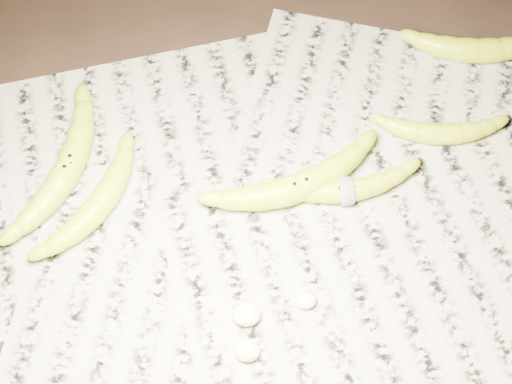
{
  "coord_description": "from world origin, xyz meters",
  "views": [
    {
      "loc": [
        -0.04,
        -0.41,
        0.87
      ],
      "look_at": [
        -0.02,
        0.02,
        0.05
      ],
      "focal_mm": 50.0,
      "sensor_mm": 36.0,
      "label": 1
    }
  ],
  "objects_px": {
    "banana_left_b": "(99,203)",
    "banana_taped": "(346,190)",
    "banana_center": "(299,186)",
    "banana_left_a": "(68,166)",
    "banana_upper_a": "(441,133)",
    "banana_upper_b": "(478,49)"
  },
  "relations": [
    {
      "from": "banana_taped",
      "to": "banana_upper_a",
      "type": "distance_m",
      "value": 0.17
    },
    {
      "from": "banana_center",
      "to": "banana_taped",
      "type": "distance_m",
      "value": 0.06
    },
    {
      "from": "banana_left_a",
      "to": "banana_left_b",
      "type": "bearing_deg",
      "value": -121.71
    },
    {
      "from": "banana_left_a",
      "to": "banana_upper_b",
      "type": "height_order",
      "value": "banana_left_a"
    },
    {
      "from": "banana_left_a",
      "to": "banana_taped",
      "type": "relative_size",
      "value": 1.2
    },
    {
      "from": "banana_left_a",
      "to": "banana_left_b",
      "type": "height_order",
      "value": "banana_left_a"
    },
    {
      "from": "banana_left_a",
      "to": "banana_upper_a",
      "type": "xyz_separation_m",
      "value": [
        0.52,
        0.04,
        -0.0
      ]
    },
    {
      "from": "banana_upper_b",
      "to": "banana_left_a",
      "type": "bearing_deg",
      "value": -159.87
    },
    {
      "from": "banana_left_b",
      "to": "banana_center",
      "type": "relative_size",
      "value": 0.83
    },
    {
      "from": "banana_left_a",
      "to": "banana_upper_b",
      "type": "relative_size",
      "value": 1.2
    },
    {
      "from": "banana_center",
      "to": "banana_upper_a",
      "type": "distance_m",
      "value": 0.22
    },
    {
      "from": "banana_left_a",
      "to": "banana_left_b",
      "type": "relative_size",
      "value": 1.21
    },
    {
      "from": "banana_left_b",
      "to": "banana_taped",
      "type": "xyz_separation_m",
      "value": [
        0.33,
        0.01,
        -0.0
      ]
    },
    {
      "from": "banana_taped",
      "to": "banana_left_a",
      "type": "bearing_deg",
      "value": 166.52
    },
    {
      "from": "banana_taped",
      "to": "banana_upper_a",
      "type": "xyz_separation_m",
      "value": [
        0.14,
        0.09,
        0.0
      ]
    },
    {
      "from": "banana_upper_a",
      "to": "banana_left_a",
      "type": "bearing_deg",
      "value": -172.37
    },
    {
      "from": "banana_center",
      "to": "banana_upper_a",
      "type": "bearing_deg",
      "value": 0.81
    },
    {
      "from": "banana_left_a",
      "to": "banana_upper_a",
      "type": "bearing_deg",
      "value": -66.33
    },
    {
      "from": "banana_upper_b",
      "to": "banana_taped",
      "type": "bearing_deg",
      "value": -130.6
    },
    {
      "from": "banana_left_b",
      "to": "banana_taped",
      "type": "relative_size",
      "value": 0.99
    },
    {
      "from": "banana_left_a",
      "to": "banana_center",
      "type": "xyz_separation_m",
      "value": [
        0.32,
        -0.04,
        0.0
      ]
    },
    {
      "from": "banana_left_b",
      "to": "banana_upper_a",
      "type": "bearing_deg",
      "value": -45.79
    }
  ]
}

